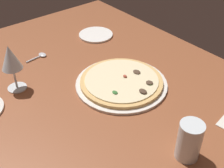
# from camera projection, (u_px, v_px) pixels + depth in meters

# --- Properties ---
(dining_table) EXTENTS (1.50, 1.10, 0.04)m
(dining_table) POSITION_uv_depth(u_px,v_px,m) (102.00, 101.00, 1.06)
(dining_table) COLOR brown
(dining_table) RESTS_ON ground
(pizza_main) EXTENTS (0.34, 0.34, 0.03)m
(pizza_main) POSITION_uv_depth(u_px,v_px,m) (122.00, 82.00, 1.09)
(pizza_main) COLOR silver
(pizza_main) RESTS_ON dining_table
(wine_glass_far) EXTENTS (0.07, 0.07, 0.18)m
(wine_glass_far) POSITION_uv_depth(u_px,v_px,m) (10.00, 59.00, 1.01)
(wine_glass_far) COLOR silver
(wine_glass_far) RESTS_ON dining_table
(water_glass) EXTENTS (0.07, 0.07, 0.12)m
(water_glass) POSITION_uv_depth(u_px,v_px,m) (189.00, 143.00, 0.80)
(water_glass) COLOR silver
(water_glass) RESTS_ON dining_table
(side_plate) EXTENTS (0.16, 0.16, 0.01)m
(side_plate) POSITION_uv_depth(u_px,v_px,m) (96.00, 35.00, 1.42)
(side_plate) COLOR white
(side_plate) RESTS_ON dining_table
(spoon) EXTENTS (0.04, 0.10, 0.01)m
(spoon) POSITION_uv_depth(u_px,v_px,m) (40.00, 56.00, 1.26)
(spoon) COLOR silver
(spoon) RESTS_ON dining_table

